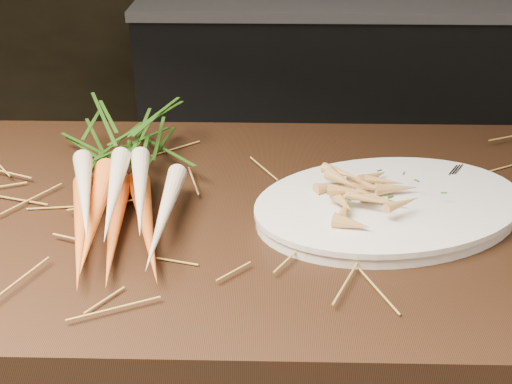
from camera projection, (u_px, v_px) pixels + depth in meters
The scene contains 6 objects.
back_counter at pixel (347, 91), 2.91m from camera, with size 1.82×0.62×0.84m.
straw_bedding at pixel (299, 202), 1.03m from camera, with size 1.40×0.60×0.02m, color olive, non-canonical shape.
root_veg_bunch at pixel (118, 164), 1.06m from camera, with size 0.25×0.55×0.10m.
serving_platter at pixel (389, 208), 1.01m from camera, with size 0.43×0.29×0.02m, color white, non-canonical shape.
roasted_veg_heap at pixel (391, 189), 0.99m from camera, with size 0.21×0.15×0.05m, color #BC7C38, non-canonical shape.
serving_fork at pixel (482, 194), 1.02m from camera, with size 0.01×0.16×0.00m, color silver.
Camera 1 is at (-0.05, -0.60, 1.42)m, focal length 45.00 mm.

